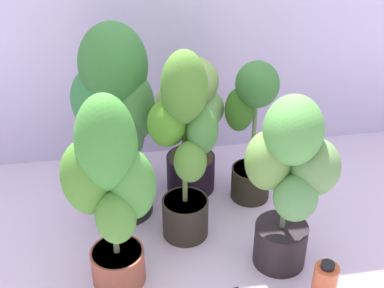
{
  "coord_description": "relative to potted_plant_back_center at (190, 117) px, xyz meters",
  "views": [
    {
      "loc": [
        -0.29,
        -1.66,
        1.59
      ],
      "look_at": [
        0.02,
        0.19,
        0.44
      ],
      "focal_mm": 49.0,
      "sensor_mm": 36.0,
      "label": 1
    }
  ],
  "objects": [
    {
      "name": "ground_plane",
      "position": [
        -0.06,
        -0.48,
        -0.41
      ],
      "size": [
        8.0,
        8.0,
        0.0
      ],
      "primitive_type": "plane",
      "color": "silver",
      "rests_on": "ground"
    },
    {
      "name": "potted_plant_front_right",
      "position": [
        0.29,
        -0.59,
        0.04
      ],
      "size": [
        0.42,
        0.32,
        0.78
      ],
      "color": "black",
      "rests_on": "ground"
    },
    {
      "name": "potted_plant_back_right",
      "position": [
        0.27,
        -0.12,
        -0.01
      ],
      "size": [
        0.28,
        0.26,
        0.72
      ],
      "color": "#2A2618",
      "rests_on": "ground"
    },
    {
      "name": "potted_plant_back_center",
      "position": [
        0.0,
        0.0,
        0.0
      ],
      "size": [
        0.38,
        0.34,
        0.71
      ],
      "color": "black",
      "rests_on": "ground"
    },
    {
      "name": "potted_plant_back_left",
      "position": [
        -0.34,
        -0.14,
        0.12
      ],
      "size": [
        0.42,
        0.37,
        0.93
      ],
      "color": "#262225",
      "rests_on": "ground"
    },
    {
      "name": "potted_plant_front_left",
      "position": [
        -0.39,
        -0.58,
        0.07
      ],
      "size": [
        0.39,
        0.32,
        0.84
      ],
      "color": "#984F38",
      "rests_on": "ground"
    },
    {
      "name": "potted_plant_center",
      "position": [
        -0.08,
        -0.35,
        0.07
      ],
      "size": [
        0.32,
        0.29,
        0.88
      ],
      "color": "#2E291E",
      "rests_on": "ground"
    }
  ]
}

